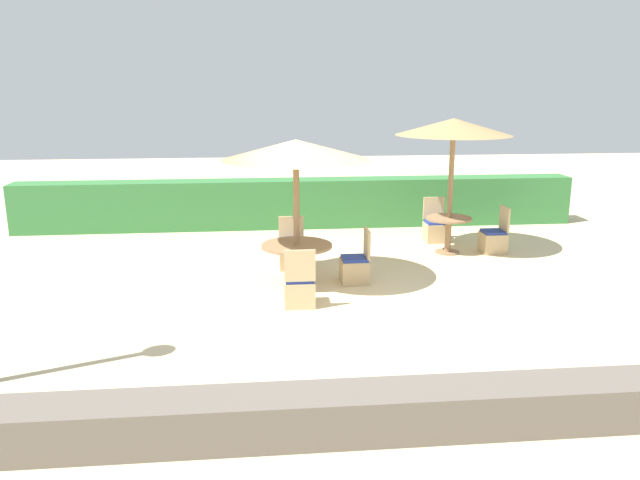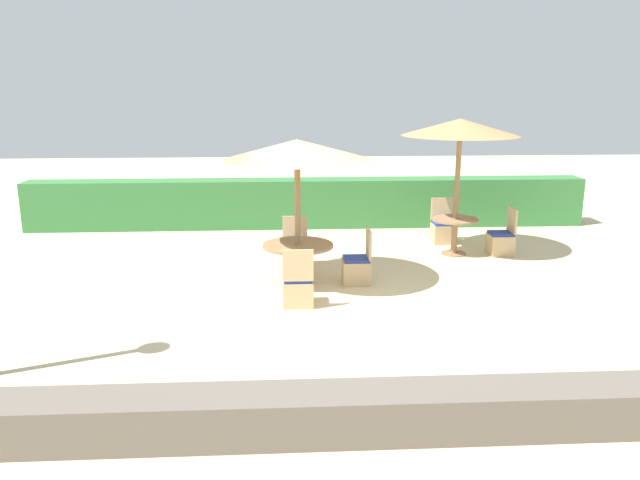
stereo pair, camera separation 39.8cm
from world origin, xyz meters
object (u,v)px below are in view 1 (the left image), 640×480
(round_table_center, at_px, (297,252))
(patio_chair_center_south, at_px, (299,289))
(patio_chair_back_right_east, at_px, (494,240))
(round_table_back_right, at_px, (448,227))
(parasol_center, at_px, (296,150))
(patio_chair_center_north, at_px, (292,254))
(patio_chair_center_east, at_px, (355,268))
(patio_chair_back_right_north, at_px, (435,229))
(parasol_back_right, at_px, (454,128))

(round_table_center, bearing_deg, patio_chair_center_south, -91.60)
(patio_chair_back_right_east, bearing_deg, round_table_back_right, 86.47)
(parasol_center, height_order, patio_chair_center_south, parasol_center)
(round_table_center, bearing_deg, parasol_center, -104.04)
(patio_chair_center_north, bearing_deg, patio_chair_center_east, 136.61)
(parasol_center, xyz_separation_m, round_table_back_right, (3.13, 1.77, -1.72))
(parasol_center, height_order, patio_chair_center_north, parasol_center)
(round_table_center, relative_size, patio_chair_center_east, 1.27)
(round_table_center, height_order, patio_chair_center_east, patio_chair_center_east)
(patio_chair_center_south, height_order, patio_chair_back_right_north, same)
(patio_chair_center_south, distance_m, patio_chair_back_right_north, 4.88)
(patio_chair_back_right_north, relative_size, patio_chair_back_right_east, 1.00)
(patio_chair_center_north, bearing_deg, round_table_back_right, -166.67)
(patio_chair_center_east, distance_m, patio_chair_center_south, 1.47)
(patio_chair_center_north, height_order, round_table_back_right, patio_chair_center_north)
(round_table_back_right, height_order, patio_chair_back_right_east, patio_chair_back_right_east)
(patio_chair_center_north, bearing_deg, parasol_center, 91.57)
(patio_chair_center_north, distance_m, round_table_back_right, 3.26)
(patio_chair_center_south, distance_m, round_table_back_right, 4.21)
(round_table_center, bearing_deg, parasol_back_right, 29.46)
(patio_chair_center_south, bearing_deg, patio_chair_center_east, 45.63)
(parasol_center, xyz_separation_m, patio_chair_center_east, (1.00, 0.05, -2.00))
(round_table_back_right, relative_size, patio_chair_back_right_east, 0.97)
(patio_chair_center_east, distance_m, parasol_back_right, 3.52)
(parasol_back_right, relative_size, round_table_back_right, 2.93)
(parasol_back_right, bearing_deg, patio_chair_center_north, -166.67)
(patio_chair_center_east, relative_size, patio_chair_back_right_east, 1.00)
(round_table_center, relative_size, round_table_back_right, 1.30)
(round_table_back_right, bearing_deg, parasol_center, -150.54)
(parasol_center, height_order, patio_chair_back_right_east, parasol_center)
(parasol_back_right, height_order, patio_chair_back_right_north, parasol_back_right)
(parasol_center, height_order, parasol_back_right, parasol_back_right)
(patio_chair_back_right_north, bearing_deg, parasol_center, 40.79)
(parasol_center, distance_m, patio_chair_back_right_east, 4.84)
(patio_chair_back_right_north, height_order, patio_chair_back_right_east, same)
(parasol_center, bearing_deg, round_table_center, 75.96)
(round_table_back_right, bearing_deg, patio_chair_back_right_east, -3.53)
(round_table_back_right, distance_m, patio_chair_back_right_north, 0.98)
(parasol_back_right, height_order, patio_chair_back_right_east, parasol_back_right)
(parasol_back_right, bearing_deg, patio_chair_back_right_north, 89.21)
(patio_chair_center_east, bearing_deg, patio_chair_center_north, 46.61)
(patio_chair_back_right_north, xyz_separation_m, patio_chair_back_right_east, (0.92, -1.00, 0.00))
(parasol_center, xyz_separation_m, patio_chair_back_right_north, (3.15, 2.71, -2.00))
(parasol_center, distance_m, patio_chair_center_north, 2.24)
(parasol_center, bearing_deg, parasol_back_right, 29.46)
(parasol_center, relative_size, round_table_back_right, 2.69)
(round_table_back_right, bearing_deg, patio_chair_center_south, -138.79)
(parasol_center, height_order, patio_chair_center_east, parasol_center)
(round_table_back_right, bearing_deg, patio_chair_back_right_north, 89.21)
(patio_chair_center_east, xyz_separation_m, patio_chair_center_north, (-1.03, 0.97, 0.00))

